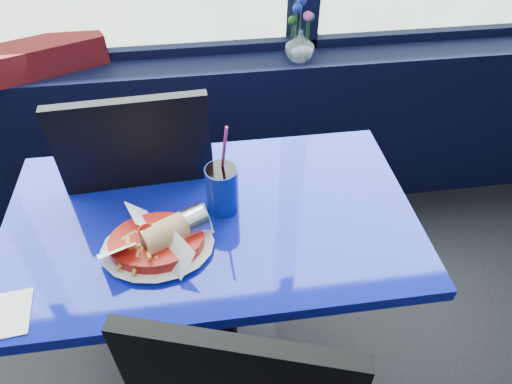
% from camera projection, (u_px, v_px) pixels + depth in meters
% --- Properties ---
extents(window_sill, '(5.00, 0.26, 0.80)m').
position_uv_depth(window_sill, '(141.00, 142.00, 2.18)').
color(window_sill, black).
rests_on(window_sill, ground).
extents(near_table, '(1.20, 0.70, 0.75)m').
position_uv_depth(near_table, '(214.00, 255.00, 1.47)').
color(near_table, black).
rests_on(near_table, ground).
extents(chair_near_back, '(0.50, 0.50, 1.05)m').
position_uv_depth(chair_near_back, '(153.00, 188.00, 1.64)').
color(chair_near_back, black).
rests_on(chair_near_back, ground).
extents(planter_box, '(0.60, 0.36, 0.12)m').
position_uv_depth(planter_box, '(29.00, 60.00, 1.81)').
color(planter_box, maroon).
rests_on(planter_box, window_sill).
extents(flower_vase, '(0.15, 0.15, 0.26)m').
position_uv_depth(flower_vase, '(300.00, 42.00, 1.88)').
color(flower_vase, silver).
rests_on(flower_vase, window_sill).
extents(food_basket, '(0.28, 0.26, 0.10)m').
position_uv_depth(food_basket, '(159.00, 240.00, 1.22)').
color(food_basket, '#AC130B').
rests_on(food_basket, near_table).
extents(ketchup_bottle, '(0.07, 0.07, 0.25)m').
position_uv_depth(ketchup_bottle, '(175.00, 132.00, 1.46)').
color(ketchup_bottle, '#AC130B').
rests_on(ketchup_bottle, near_table).
extents(soda_cup, '(0.09, 0.09, 0.32)m').
position_uv_depth(soda_cup, '(222.00, 188.00, 1.31)').
color(soda_cup, '#0E259A').
rests_on(soda_cup, near_table).
extents(napkin, '(0.14, 0.14, 0.00)m').
position_uv_depth(napkin, '(2.00, 315.00, 1.10)').
color(napkin, white).
rests_on(napkin, near_table).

